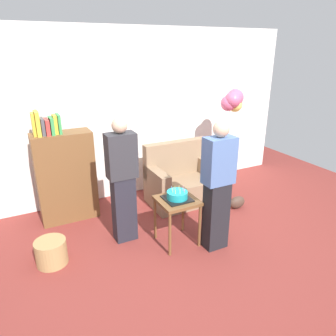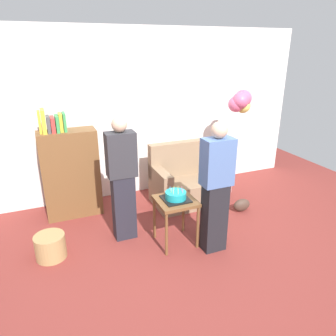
{
  "view_description": "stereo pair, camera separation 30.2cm",
  "coord_description": "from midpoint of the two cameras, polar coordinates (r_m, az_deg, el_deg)",
  "views": [
    {
      "loc": [
        -1.74,
        -2.78,
        2.39
      ],
      "look_at": [
        -0.04,
        0.55,
        0.95
      ],
      "focal_mm": 33.74,
      "sensor_mm": 36.0,
      "label": 1
    },
    {
      "loc": [
        -1.47,
        -2.91,
        2.39
      ],
      "look_at": [
        -0.04,
        0.55,
        0.95
      ],
      "focal_mm": 33.74,
      "sensor_mm": 36.0,
      "label": 2
    }
  ],
  "objects": [
    {
      "name": "wall_back",
      "position": [
        5.26,
        -8.89,
        9.4
      ],
      "size": [
        6.0,
        0.1,
        2.7
      ],
      "primitive_type": "cube",
      "color": "silver",
      "rests_on": "ground_plane"
    },
    {
      "name": "couch",
      "position": [
        5.14,
        0.75,
        -2.44
      ],
      "size": [
        1.1,
        0.7,
        0.96
      ],
      "color": "#8C7054",
      "rests_on": "ground_plane"
    },
    {
      "name": "side_table",
      "position": [
        3.98,
        -0.54,
        -6.94
      ],
      "size": [
        0.48,
        0.48,
        0.62
      ],
      "color": "brown",
      "rests_on": "ground_plane"
    },
    {
      "name": "balloon_bunch",
      "position": [
        5.22,
        10.01,
        11.84
      ],
      "size": [
        0.38,
        0.31,
        1.77
      ],
      "color": "silver",
      "rests_on": "ground_plane"
    },
    {
      "name": "ground_plane",
      "position": [
        4.05,
        1.94,
        -15.14
      ],
      "size": [
        8.0,
        8.0,
        0.0
      ],
      "primitive_type": "plane",
      "color": "maroon"
    },
    {
      "name": "person_holding_cake",
      "position": [
        3.79,
        6.71,
        -3.39
      ],
      "size": [
        0.36,
        0.22,
        1.63
      ],
      "rotation": [
        0.0,
        0.0,
        3.0
      ],
      "color": "black",
      "rests_on": "ground_plane"
    },
    {
      "name": "wicker_basket",
      "position": [
        4.09,
        -22.41,
        -13.93
      ],
      "size": [
        0.36,
        0.36,
        0.3
      ],
      "primitive_type": "cylinder",
      "color": "#A88451",
      "rests_on": "ground_plane"
    },
    {
      "name": "bookshelf",
      "position": [
        4.77,
        -19.82,
        -1.22
      ],
      "size": [
        0.8,
        0.36,
        1.62
      ],
      "color": "brown",
      "rests_on": "ground_plane"
    },
    {
      "name": "birthday_cake",
      "position": [
        3.91,
        -0.54,
        -5.05
      ],
      "size": [
        0.32,
        0.32,
        0.17
      ],
      "color": "black",
      "rests_on": "side_table"
    },
    {
      "name": "handbag",
      "position": [
        5.08,
        10.7,
        -6.16
      ],
      "size": [
        0.28,
        0.14,
        0.2
      ],
      "primitive_type": "ellipsoid",
      "color": "#473328",
      "rests_on": "ground_plane"
    },
    {
      "name": "person_blowing_candles",
      "position": [
        3.99,
        -10.37,
        -2.3
      ],
      "size": [
        0.36,
        0.22,
        1.63
      ],
      "rotation": [
        0.0,
        0.0,
        0.26
      ],
      "color": "#23232D",
      "rests_on": "ground_plane"
    }
  ]
}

